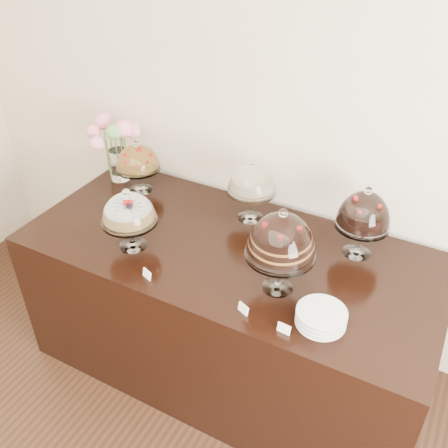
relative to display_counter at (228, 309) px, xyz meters
The scene contains 12 objects.
wall_back 1.21m from the display_counter, 64.60° to the left, with size 5.00×0.04×3.00m, color beige.
display_counter is the anchor object (origin of this frame).
cake_stand_sugar_sponge 0.84m from the display_counter, 153.65° to the right, with size 0.29×0.29×0.35m.
cake_stand_choco_layer 0.83m from the display_counter, 25.45° to the right, with size 0.32×0.32×0.44m.
cake_stand_cheesecake 0.75m from the display_counter, 93.87° to the left, with size 0.27×0.27×0.37m.
cake_stand_dark_choco 0.96m from the display_counter, 24.55° to the left, with size 0.27×0.27×0.39m.
cake_stand_fruit_tart 1.04m from the display_counter, 160.64° to the left, with size 0.27×0.27×0.33m.
flower_vase 1.24m from the display_counter, 161.32° to the left, with size 0.31×0.34×0.41m.
plate_stack 0.83m from the display_counter, 25.86° to the right, with size 0.21×0.21×0.07m.
price_card_left 0.66m from the display_counter, 120.54° to the right, with size 0.06×0.01×0.04m, color white.
price_card_right 0.79m from the display_counter, 40.56° to the right, with size 0.06×0.01×0.04m, color white.
price_card_extra 0.67m from the display_counter, 54.39° to the right, with size 0.06×0.01×0.04m, color white.
Camera 1 is at (0.70, 0.61, 2.50)m, focal length 40.00 mm.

